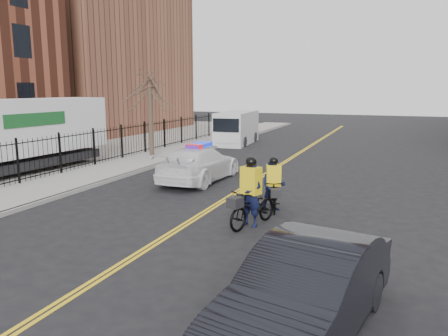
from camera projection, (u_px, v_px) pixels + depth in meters
ground at (194, 219)px, 14.03m from camera, size 120.00×120.00×0.00m
center_line_left at (264, 174)px, 21.35m from camera, size 0.10×60.00×0.01m
center_line_right at (267, 174)px, 21.29m from camera, size 0.10×60.00×0.01m
sidewalk at (135, 163)px, 24.07m from camera, size 3.00×60.00×0.15m
curb at (158, 165)px, 23.52m from camera, size 0.20×60.00×0.15m
iron_fence at (111, 145)px, 24.46m from camera, size 0.12×28.00×2.00m
warehouse_far at (89, 59)px, 43.12m from camera, size 14.00×18.00×14.00m
street_tree at (150, 99)px, 25.31m from camera, size 3.20×3.20×4.80m
police_cruiser at (199, 164)px, 19.69m from camera, size 2.25×5.41×1.72m
dark_sedan at (307, 291)px, 7.31m from camera, size 2.55×5.18×1.63m
cargo_van at (236, 128)px, 32.87m from camera, size 2.58×5.89×2.40m
semi_trailer at (3, 133)px, 20.47m from camera, size 2.98×11.77×3.63m
cyclist_near at (251, 202)px, 13.25m from camera, size 1.40×2.32×2.15m
cyclist_far at (273, 190)px, 14.92m from camera, size 1.17×1.92×1.87m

